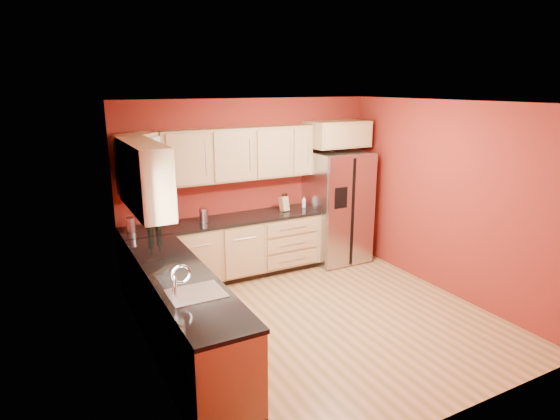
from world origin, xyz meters
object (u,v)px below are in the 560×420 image
object	(u,v)px
wine_bottle_a	(158,218)
knife_block	(284,204)
soap_dispenser	(304,202)
refrigerator	(337,207)
canister_left	(131,225)

from	to	relation	value
wine_bottle_a	knife_block	distance (m)	1.93
soap_dispenser	wine_bottle_a	bearing A→B (deg)	-177.95
knife_block	soap_dispenser	bearing A→B (deg)	-2.08
wine_bottle_a	knife_block	world-z (taller)	wine_bottle_a
wine_bottle_a	knife_block	bearing A→B (deg)	1.24
knife_block	soap_dispenser	world-z (taller)	knife_block
refrigerator	soap_dispenser	distance (m)	0.58
refrigerator	knife_block	world-z (taller)	refrigerator
wine_bottle_a	canister_left	bearing A→B (deg)	173.53
refrigerator	wine_bottle_a	distance (m)	2.86
canister_left	knife_block	bearing A→B (deg)	0.07
wine_bottle_a	knife_block	size ratio (longest dim) A/B	1.43
wine_bottle_a	soap_dispenser	xyz separation A→B (m)	(2.31, 0.08, -0.08)
canister_left	refrigerator	bearing A→B (deg)	-1.46
canister_left	soap_dispenser	xyz separation A→B (m)	(2.65, 0.04, -0.01)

